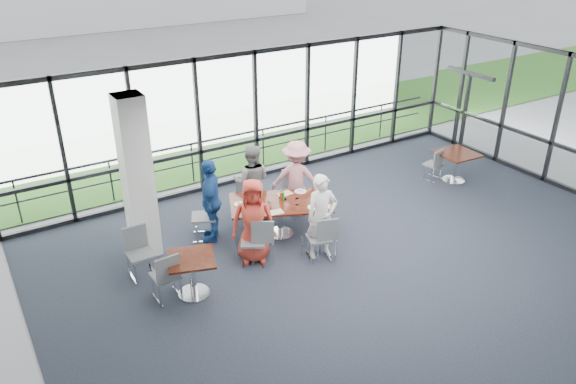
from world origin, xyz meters
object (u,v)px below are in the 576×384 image
side_table_right (457,157)px  chair_main_nr (319,238)px  chair_main_fl (253,196)px  chair_main_fr (298,192)px  chair_spare_r (433,164)px  side_table_left (192,264)px  chair_spare_la (166,276)px  main_table (280,207)px  chair_main_end (204,217)px  diner_near_left (253,221)px  diner_near_right (322,217)px  chair_main_nl (253,242)px  chair_spare_lb (141,254)px  diner_far_left (252,182)px  diner_end (211,200)px  diner_far_right (297,178)px

side_table_right → chair_main_nr: chair_main_nr is taller
chair_main_fl → chair_main_nr: bearing=132.5°
chair_main_fr → chair_spare_r: 3.80m
side_table_left → chair_spare_la: bearing=161.4°
main_table → side_table_left: bearing=-133.7°
side_table_right → side_table_left: bearing=-172.7°
chair_spare_r → chair_main_end: bearing=164.3°
diner_near_left → diner_near_right: 1.30m
side_table_right → chair_main_nl: bearing=-174.2°
side_table_left → diner_near_left: size_ratio=0.59×
main_table → chair_spare_lb: size_ratio=2.48×
diner_far_left → chair_main_nl: diner_far_left is taller
chair_main_nl → chair_main_end: (-0.41, 1.35, 0.03)m
diner_far_left → diner_end: size_ratio=0.95×
chair_main_nl → chair_spare_lb: size_ratio=0.99×
side_table_right → chair_spare_r: size_ratio=1.17×
diner_far_left → chair_spare_lb: bearing=52.5°
chair_spare_la → diner_far_left: bearing=31.3°
diner_far_right → chair_main_fr: bearing=-97.1°
chair_spare_la → chair_spare_r: bearing=5.9°
diner_near_right → chair_spare_r: size_ratio=2.10×
side_table_left → diner_near_right: diner_near_right is taller
side_table_left → chair_main_nl: (1.38, 0.33, -0.16)m
diner_near_left → diner_far_left: bearing=88.0°
chair_main_fl → chair_spare_lb: chair_spare_lb is taller
diner_near_left → diner_far_left: diner_near_left is taller
side_table_right → diner_end: size_ratio=0.54×
diner_far_left → diner_far_right: diner_far_right is taller
chair_main_end → chair_spare_la: size_ratio=1.06×
main_table → chair_spare_r: (4.65, 0.32, -0.23)m
side_table_left → chair_main_nl: chair_main_nl is taller
main_table → side_table_right: bearing=23.4°
side_table_right → chair_main_fl: size_ratio=1.11×
chair_main_fl → chair_spare_la: 3.34m
chair_spare_la → chair_spare_lb: (-0.15, 0.87, 0.01)m
main_table → chair_main_nl: chair_main_nl is taller
chair_main_nr → chair_spare_r: size_ratio=1.09×
main_table → chair_main_nr: bearing=-58.2°
chair_spare_r → chair_spare_la: bearing=176.8°
diner_near_right → chair_main_fr: bearing=82.3°
diner_end → chair_main_nr: (1.42, -1.75, -0.44)m
chair_main_fr → chair_main_end: bearing=10.5°
chair_main_fl → chair_main_fr: (0.91, -0.40, 0.04)m
side_table_left → chair_main_fr: 3.63m
diner_near_right → diner_far_right: 1.79m
diner_far_left → chair_main_fl: diner_far_left is taller
diner_end → chair_main_nl: (0.28, -1.23, -0.42)m
diner_end → chair_main_fr: 2.16m
chair_spare_la → chair_spare_r: chair_spare_la is taller
chair_main_fr → chair_spare_r: size_ratio=1.17×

